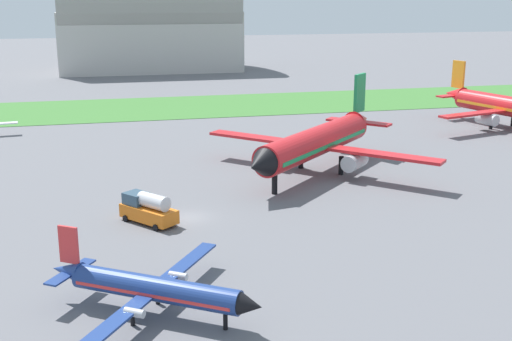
% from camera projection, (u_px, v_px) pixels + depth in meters
% --- Properties ---
extents(ground_plane, '(600.00, 600.00, 0.00)m').
position_uv_depth(ground_plane, '(188.00, 218.00, 70.00)').
color(ground_plane, slate).
extents(grass_taxiway_strip, '(360.00, 28.00, 0.08)m').
position_uv_depth(grass_taxiway_strip, '(142.00, 108.00, 135.70)').
color(grass_taxiway_strip, '#3D7533').
rests_on(grass_taxiway_strip, ground_plane).
extents(airplane_foreground_turboprop, '(15.37, 17.49, 6.09)m').
position_uv_depth(airplane_foreground_turboprop, '(151.00, 288.00, 48.20)').
color(airplane_foreground_turboprop, navy).
rests_on(airplane_foreground_turboprop, ground_plane).
extents(airplane_midfield_jet, '(26.45, 26.14, 11.78)m').
position_uv_depth(airplane_midfield_jet, '(318.00, 142.00, 86.19)').
color(airplane_midfield_jet, red).
rests_on(airplane_midfield_jet, ground_plane).
extents(airplane_parked_jet_far, '(29.95, 29.62, 10.79)m').
position_uv_depth(airplane_parked_jet_far, '(508.00, 107.00, 114.72)').
color(airplane_parked_jet_far, red).
rests_on(airplane_parked_jet_far, ground_plane).
extents(fuel_truck_by_runway, '(5.91, 6.59, 3.29)m').
position_uv_depth(fuel_truck_by_runway, '(148.00, 208.00, 67.97)').
color(fuel_truck_by_runway, orange).
rests_on(fuel_truck_by_runway, ground_plane).
extents(hangar_distant, '(53.25, 29.78, 35.28)m').
position_uv_depth(hangar_distant, '(149.00, 16.00, 199.11)').
color(hangar_distant, '#BCB7B2').
rests_on(hangar_distant, ground_plane).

